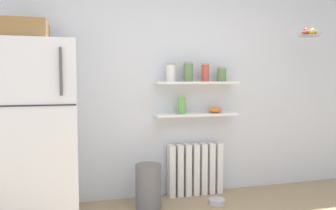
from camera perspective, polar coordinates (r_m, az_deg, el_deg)
The scene contains 14 objects.
back_wall at distance 3.80m, azimuth 1.08°, elevation 4.32°, with size 7.04×0.10×2.60m, color silver.
refrigerator at distance 3.31m, azimuth -21.18°, elevation -3.55°, with size 0.69×0.69×1.82m.
radiator at distance 3.87m, azimuth 4.66°, elevation -10.81°, with size 0.63×0.12×0.58m.
wall_shelf_lower at distance 3.73m, azimuth 4.87°, elevation -1.62°, with size 0.93×0.22×0.03m, color white.
wall_shelf_upper at distance 3.71m, azimuth 4.91°, elevation 3.80°, with size 0.93×0.22×0.03m, color white.
storage_jar_0 at distance 3.62m, azimuth 0.48°, elevation 5.54°, with size 0.10×0.10×0.20m.
storage_jar_1 at distance 3.68m, azimuth 3.47°, elevation 5.65°, with size 0.10×0.10×0.21m.
storage_jar_2 at distance 3.75m, azimuth 6.35°, elevation 5.51°, with size 0.08×0.08×0.20m.
storage_jar_3 at distance 3.82m, azimuth 9.11°, elevation 5.16°, with size 0.10×0.10×0.16m.
vase at distance 3.66m, azimuth 2.37°, elevation -0.06°, with size 0.08×0.08×0.18m, color #66A84C.
shelf_bowl at distance 3.81m, azimuth 8.02°, elevation -0.81°, with size 0.15×0.15×0.07m, color orange.
trash_bin at distance 3.49m, azimuth -3.36°, elevation -13.64°, with size 0.26×0.26×0.45m, color slate.
pet_food_bowl at distance 3.69m, azimuth 8.30°, elevation -15.92°, with size 0.17×0.17×0.05m, color #B7B7BC.
hanging_fruit_basket at distance 4.12m, azimuth 22.88°, elevation 11.25°, with size 0.28×0.28×0.09m.
Camera 1 is at (-1.08, -1.59, 1.30)m, focal length 35.89 mm.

